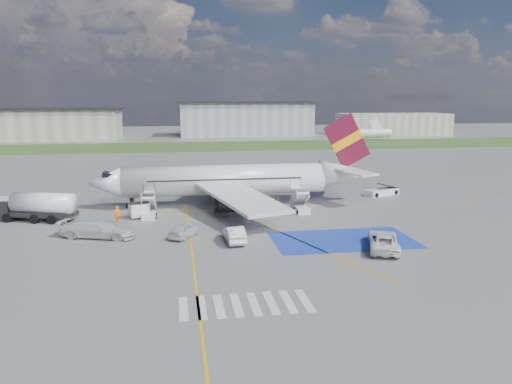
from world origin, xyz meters
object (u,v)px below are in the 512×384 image
car_silver_a (184,230)px  van_white_a (384,238)px  airliner (236,180)px  car_silver_b (234,234)px  fuel_tanker (34,209)px  belt_loader (382,192)px  gpu_cart (139,211)px  van_white_b (98,226)px

car_silver_a → van_white_a: 19.58m
airliner → car_silver_b: (-2.25, -16.85, -2.58)m
car_silver_b → fuel_tanker: bearing=-31.8°
airliner → belt_loader: airliner is taller
fuel_tanker → car_silver_a: fuel_tanker is taller
belt_loader → gpu_cart: bearing=170.8°
fuel_tanker → car_silver_a: (16.78, -9.71, -0.68)m
fuel_tanker → gpu_cart: 11.76m
belt_loader → car_silver_b: 31.41m
car_silver_b → van_white_b: van_white_b is taller
car_silver_a → fuel_tanker: bearing=0.7°
fuel_tanker → gpu_cart: (11.74, -0.42, -0.57)m
airliner → van_white_a: size_ratio=6.52×
gpu_cart → belt_loader: (33.90, 8.55, -0.40)m
gpu_cart → car_silver_b: (9.86, -11.66, -0.02)m
fuel_tanker → belt_loader: (45.64, 8.13, -0.97)m
fuel_tanker → car_silver_b: (21.60, -12.08, -0.59)m
fuel_tanker → van_white_b: fuel_tanker is taller
airliner → van_white_b: size_ratio=6.22×
car_silver_a → van_white_a: bearing=-169.9°
car_silver_a → van_white_b: 8.72m
car_silver_a → car_silver_b: 5.37m
airliner → car_silver_a: 16.33m
airliner → gpu_cart: airliner is taller
car_silver_a → van_white_b: van_white_b is taller
car_silver_b → van_white_b: size_ratio=0.83×
fuel_tanker → belt_loader: bearing=27.8°
airliner → belt_loader: 22.25m
gpu_cart → van_white_b: van_white_b is taller
gpu_cart → van_white_b: bearing=-136.1°
belt_loader → car_silver_a: (-28.86, -17.83, 0.29)m
airliner → fuel_tanker: (-23.85, -4.77, -2.00)m
belt_loader → car_silver_b: bearing=-163.3°
fuel_tanker → van_white_a: bearing=-7.6°
van_white_a → van_white_b: (-26.92, 8.23, 0.10)m
gpu_cart → van_white_a: van_white_a is taller
car_silver_a → belt_loader: bearing=-117.5°
belt_loader → van_white_b: van_white_b is taller
car_silver_a → van_white_a: (18.31, -6.91, 0.34)m
belt_loader → car_silver_b: size_ratio=1.20×
airliner → car_silver_a: size_ratio=8.77×
fuel_tanker → gpu_cart: bearing=15.7°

